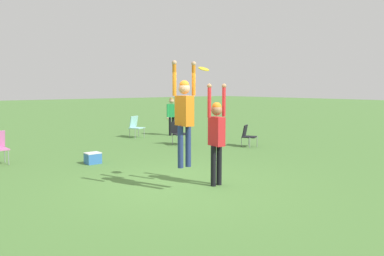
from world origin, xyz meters
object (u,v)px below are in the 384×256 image
at_px(frisbee, 204,69).
at_px(person_spectator_near, 172,113).
at_px(camping_chair_0, 135,125).
at_px(cooler_box, 93,158).
at_px(person_defending, 217,131).
at_px(camping_chair_4, 179,131).
at_px(camping_chair_3, 247,134).
at_px(person_jumping, 184,111).

bearing_deg(frisbee, person_spectator_near, 58.04).
distance_m(camping_chair_0, cooler_box, 5.65).
relative_size(frisbee, person_spectator_near, 0.14).
bearing_deg(person_spectator_near, person_defending, -87.56).
bearing_deg(camping_chair_4, frisbee, 73.64).
bearing_deg(camping_chair_3, camping_chair_4, -78.14).
bearing_deg(person_defending, person_spectator_near, 156.95).
xyz_separation_m(frisbee, cooler_box, (-0.89, 3.82, -2.44)).
relative_size(camping_chair_4, cooler_box, 2.11).
xyz_separation_m(person_defending, camping_chair_4, (3.01, 5.26, -0.71)).
bearing_deg(person_jumping, camping_chair_3, -53.00).
height_order(person_defending, frisbee, frisbee).
xyz_separation_m(camping_chair_0, person_spectator_near, (1.64, -0.45, 0.51)).
bearing_deg(person_defending, camping_chair_0, 167.99).
distance_m(frisbee, cooler_box, 4.62).
distance_m(frisbee, camping_chair_3, 6.15).
relative_size(person_defending, camping_chair_4, 2.60).
bearing_deg(frisbee, camping_chair_4, 57.58).
distance_m(person_defending, person_spectator_near, 8.86).
bearing_deg(camping_chair_3, person_spectator_near, -115.19).
distance_m(person_jumping, cooler_box, 4.23).
relative_size(frisbee, cooler_box, 0.58).
bearing_deg(camping_chair_4, person_defending, 76.29).
distance_m(camping_chair_4, person_spectator_near, 2.84).
bearing_deg(cooler_box, person_defending, -74.94).
height_order(person_defending, cooler_box, person_defending).
height_order(person_defending, camping_chair_4, person_defending).
relative_size(person_jumping, frisbee, 9.16).
bearing_deg(camping_chair_4, person_spectator_near, -104.93).
distance_m(person_jumping, camping_chair_3, 6.49).
xyz_separation_m(camping_chair_4, person_spectator_near, (1.44, 2.40, 0.53)).
bearing_deg(camping_chair_3, frisbee, 3.75).
relative_size(frisbee, camping_chair_4, 0.28).
xyz_separation_m(person_jumping, frisbee, (0.63, 0.11, 0.89)).
distance_m(camping_chair_3, person_spectator_near, 4.43).
distance_m(camping_chair_0, camping_chair_4, 2.85).
distance_m(camping_chair_3, camping_chair_4, 2.60).
bearing_deg(camping_chair_0, frisbee, 43.70).
height_order(person_jumping, person_defending, person_jumping).
bearing_deg(cooler_box, camping_chair_4, 16.76).
height_order(person_defending, camping_chair_3, person_defending).
bearing_deg(person_jumping, camping_chair_4, -29.56).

